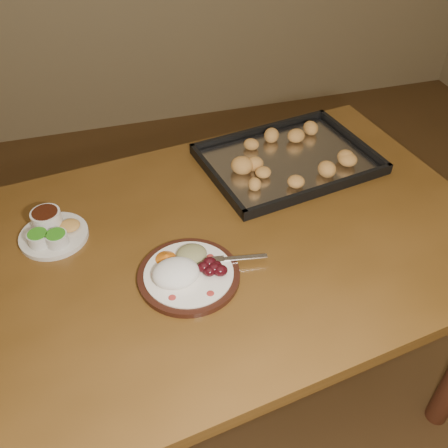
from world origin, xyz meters
name	(u,v)px	position (x,y,z in m)	size (l,w,h in m)	color
ground	(276,395)	(0.00, 0.00, 0.00)	(4.00, 4.00, 0.00)	#50341B
dining_table	(204,269)	(-0.23, 0.06, 0.65)	(1.61, 1.10, 0.75)	brown
dinner_plate	(187,272)	(-0.29, -0.04, 0.77)	(0.31, 0.24, 0.06)	black
condiment_saucer	(51,231)	(-0.59, 0.19, 0.77)	(0.17, 0.17, 0.06)	silver
baking_tray	(288,159)	(0.10, 0.33, 0.77)	(0.55, 0.44, 0.05)	black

